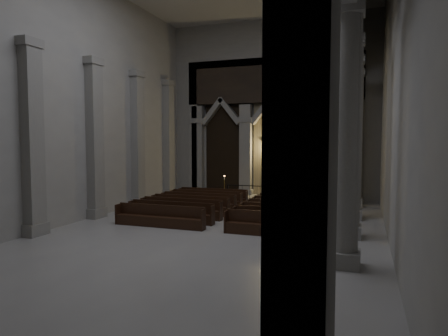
% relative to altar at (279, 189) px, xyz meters
% --- Properties ---
extents(room, '(24.00, 24.10, 12.00)m').
position_rel_altar_xyz_m(room, '(-0.72, -10.88, 6.93)').
color(room, '#A19E98').
rests_on(room, ground).
extents(sanctuary_wall, '(14.00, 0.77, 12.00)m').
position_rel_altar_xyz_m(sanctuary_wall, '(-0.72, 0.65, 5.94)').
color(sanctuary_wall, gray).
rests_on(sanctuary_wall, ground).
extents(right_arcade, '(1.00, 24.00, 12.00)m').
position_rel_altar_xyz_m(right_arcade, '(4.78, -9.55, 7.15)').
color(right_arcade, gray).
rests_on(right_arcade, ground).
extents(left_pilasters, '(0.60, 13.00, 8.03)m').
position_rel_altar_xyz_m(left_pilasters, '(-7.47, -7.38, 3.23)').
color(left_pilasters, gray).
rests_on(left_pilasters, ground).
extents(sanctuary_step, '(8.50, 2.60, 0.15)m').
position_rel_altar_xyz_m(sanctuary_step, '(-0.72, -0.28, -0.60)').
color(sanctuary_step, gray).
rests_on(sanctuary_step, ground).
extents(altar, '(2.06, 0.83, 1.04)m').
position_rel_altar_xyz_m(altar, '(0.00, 0.00, 0.00)').
color(altar, beige).
rests_on(altar, sanctuary_step).
extents(altar_rail, '(5.16, 0.09, 1.01)m').
position_rel_altar_xyz_m(altar_rail, '(-0.72, -1.09, -0.00)').
color(altar_rail, black).
rests_on(altar_rail, ground).
extents(candle_stand_left, '(0.27, 0.27, 1.59)m').
position_rel_altar_xyz_m(candle_stand_left, '(-3.49, -1.11, -0.24)').
color(candle_stand_left, '#A78F33').
rests_on(candle_stand_left, ground).
extents(candle_stand_right, '(0.26, 0.26, 1.56)m').
position_rel_altar_xyz_m(candle_stand_right, '(2.56, -1.45, -0.25)').
color(candle_stand_right, '#A78F33').
rests_on(candle_stand_right, ground).
extents(pews, '(9.81, 7.21, 0.98)m').
position_rel_altar_xyz_m(pews, '(-0.72, -6.83, -0.36)').
color(pews, black).
rests_on(pews, ground).
extents(worshipper, '(0.49, 0.42, 1.14)m').
position_rel_altar_xyz_m(worshipper, '(0.89, -3.73, -0.11)').
color(worshipper, black).
rests_on(worshipper, ground).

